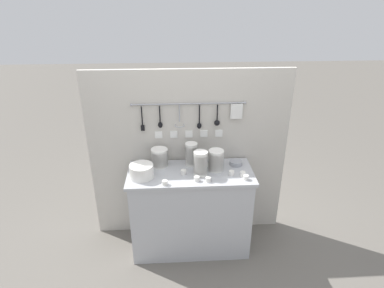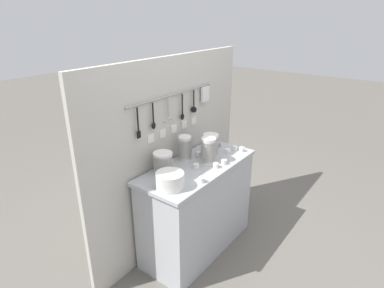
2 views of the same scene
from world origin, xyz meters
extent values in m
plane|color=#666059|center=(0.00, 0.00, 0.00)|extent=(20.00, 20.00, 0.00)
cube|color=#ADAFB5|center=(0.00, 0.00, 0.85)|extent=(1.17, 0.51, 0.03)
cube|color=#ADAFB5|center=(0.00, 0.00, 0.42)|extent=(1.13, 0.49, 0.84)
cube|color=#BCB7AD|center=(0.00, 0.29, 0.88)|extent=(1.97, 0.04, 1.77)
cylinder|color=#93969E|center=(0.00, 0.26, 1.45)|extent=(1.06, 0.01, 0.01)
sphere|color=#93969E|center=(-0.53, 0.26, 1.45)|extent=(0.02, 0.02, 0.02)
sphere|color=#93969E|center=(0.53, 0.26, 1.45)|extent=(0.02, 0.02, 0.02)
cylinder|color=black|center=(-0.44, 0.24, 1.34)|extent=(0.01, 0.01, 0.19)
cube|color=black|center=(-0.44, 0.24, 1.22)|extent=(0.04, 0.01, 0.06)
cylinder|color=#93969E|center=(-0.44, 0.26, 1.45)|extent=(0.01, 0.01, 0.02)
cylinder|color=black|center=(-0.27, 0.24, 1.36)|extent=(0.01, 0.01, 0.16)
ellipsoid|color=black|center=(-0.27, 0.24, 1.25)|extent=(0.04, 0.02, 0.06)
cylinder|color=#93969E|center=(-0.27, 0.26, 1.45)|extent=(0.01, 0.01, 0.02)
cylinder|color=#93969E|center=(-0.09, 0.24, 1.36)|extent=(0.01, 0.01, 0.16)
torus|color=#93969E|center=(-0.09, 0.24, 1.24)|extent=(0.10, 0.10, 0.01)
cylinder|color=#93969E|center=(-0.09, 0.26, 1.45)|extent=(0.01, 0.01, 0.02)
cylinder|color=black|center=(0.10, 0.24, 1.35)|extent=(0.01, 0.01, 0.18)
ellipsoid|color=black|center=(0.10, 0.24, 1.23)|extent=(0.04, 0.02, 0.06)
cylinder|color=#93969E|center=(0.10, 0.26, 1.45)|extent=(0.01, 0.01, 0.02)
cylinder|color=black|center=(0.27, 0.24, 1.36)|extent=(0.01, 0.01, 0.16)
sphere|color=black|center=(0.27, 0.24, 1.26)|extent=(0.06, 0.06, 0.06)
cylinder|color=#93969E|center=(0.27, 0.26, 1.45)|extent=(0.01, 0.01, 0.02)
cube|color=silver|center=(0.45, 0.24, 1.37)|extent=(0.11, 0.02, 0.14)
cylinder|color=#93969E|center=(0.45, 0.26, 1.45)|extent=(0.01, 0.01, 0.02)
cube|color=white|center=(-0.29, 0.27, 1.14)|extent=(0.07, 0.01, 0.07)
cube|color=white|center=(-0.15, 0.27, 1.14)|extent=(0.07, 0.01, 0.07)
cube|color=white|center=(0.00, 0.27, 1.14)|extent=(0.07, 0.01, 0.07)
cube|color=white|center=(0.15, 0.27, 1.14)|extent=(0.07, 0.01, 0.07)
cube|color=white|center=(0.29, 0.27, 1.14)|extent=(0.07, 0.01, 0.07)
cylinder|color=silver|center=(-0.29, 0.14, 0.89)|extent=(0.16, 0.16, 0.04)
cylinder|color=silver|center=(-0.29, 0.14, 0.91)|extent=(0.16, 0.16, 0.04)
cylinder|color=silver|center=(-0.29, 0.14, 0.93)|extent=(0.16, 0.16, 0.04)
cylinder|color=silver|center=(-0.29, 0.14, 0.96)|extent=(0.16, 0.16, 0.04)
cylinder|color=silver|center=(-0.29, 0.14, 0.98)|extent=(0.16, 0.16, 0.04)
cylinder|color=silver|center=(-0.29, 0.14, 1.00)|extent=(0.16, 0.16, 0.04)
cylinder|color=silver|center=(-0.29, 0.14, 1.03)|extent=(0.16, 0.16, 0.04)
cylinder|color=silver|center=(0.02, 0.15, 0.89)|extent=(0.12, 0.12, 0.05)
cylinder|color=silver|center=(0.02, 0.15, 0.92)|extent=(0.12, 0.12, 0.05)
cylinder|color=silver|center=(0.02, 0.15, 0.95)|extent=(0.12, 0.12, 0.05)
cylinder|color=silver|center=(0.02, 0.15, 0.98)|extent=(0.12, 0.12, 0.05)
cylinder|color=silver|center=(0.02, 0.15, 1.01)|extent=(0.12, 0.12, 0.05)
cylinder|color=silver|center=(0.02, 0.15, 1.04)|extent=(0.12, 0.12, 0.05)
cylinder|color=silver|center=(0.02, 0.15, 1.07)|extent=(0.12, 0.12, 0.05)
cylinder|color=silver|center=(0.09, -0.05, 0.89)|extent=(0.13, 0.13, 0.05)
cylinder|color=silver|center=(0.09, -0.05, 0.92)|extent=(0.13, 0.13, 0.05)
cylinder|color=silver|center=(0.09, -0.05, 0.95)|extent=(0.13, 0.13, 0.05)
cylinder|color=silver|center=(0.09, -0.05, 0.98)|extent=(0.13, 0.13, 0.05)
cylinder|color=silver|center=(0.09, -0.05, 1.01)|extent=(0.13, 0.13, 0.05)
cylinder|color=silver|center=(0.09, -0.05, 1.04)|extent=(0.13, 0.13, 0.05)
cylinder|color=silver|center=(0.09, -0.05, 1.07)|extent=(0.13, 0.13, 0.05)
cylinder|color=silver|center=(0.24, 0.03, 0.89)|extent=(0.14, 0.14, 0.05)
cylinder|color=silver|center=(0.24, 0.03, 0.92)|extent=(0.14, 0.14, 0.05)
cylinder|color=silver|center=(0.24, 0.03, 0.94)|extent=(0.14, 0.14, 0.05)
cylinder|color=silver|center=(0.24, 0.03, 0.97)|extent=(0.14, 0.14, 0.05)
cylinder|color=silver|center=(0.24, 0.03, 0.99)|extent=(0.14, 0.14, 0.05)
cylinder|color=silver|center=(0.24, 0.03, 1.02)|extent=(0.14, 0.14, 0.05)
cylinder|color=silver|center=(0.24, 0.03, 1.05)|extent=(0.14, 0.14, 0.05)
cylinder|color=silver|center=(-0.44, -0.06, 0.87)|extent=(0.22, 0.22, 0.01)
cylinder|color=silver|center=(-0.44, -0.06, 0.88)|extent=(0.22, 0.22, 0.01)
cylinder|color=silver|center=(-0.44, -0.06, 0.89)|extent=(0.22, 0.22, 0.01)
cylinder|color=silver|center=(-0.44, -0.06, 0.90)|extent=(0.22, 0.22, 0.01)
cylinder|color=silver|center=(-0.44, -0.06, 0.91)|extent=(0.22, 0.22, 0.01)
cylinder|color=silver|center=(-0.44, -0.06, 0.92)|extent=(0.22, 0.22, 0.01)
cylinder|color=silver|center=(-0.44, -0.06, 0.93)|extent=(0.22, 0.22, 0.01)
cylinder|color=silver|center=(-0.44, -0.06, 0.94)|extent=(0.22, 0.22, 0.01)
cylinder|color=silver|center=(-0.44, -0.06, 0.95)|extent=(0.22, 0.22, 0.01)
cylinder|color=silver|center=(-0.44, -0.06, 0.96)|extent=(0.22, 0.22, 0.01)
cylinder|color=silver|center=(-0.44, -0.06, 0.97)|extent=(0.22, 0.22, 0.01)
cylinder|color=silver|center=(-0.44, -0.06, 0.98)|extent=(0.22, 0.22, 0.01)
cylinder|color=silver|center=(-0.44, -0.06, 0.99)|extent=(0.22, 0.22, 0.01)
cylinder|color=#93969E|center=(0.45, 0.12, 0.89)|extent=(0.12, 0.12, 0.04)
cylinder|color=silver|center=(0.15, -0.17, 0.89)|extent=(0.05, 0.05, 0.04)
cylinder|color=silver|center=(-0.07, -0.03, 0.89)|extent=(0.05, 0.05, 0.04)
cylinder|color=silver|center=(0.49, -0.16, 0.89)|extent=(0.05, 0.05, 0.04)
cylinder|color=silver|center=(0.05, -0.16, 0.89)|extent=(0.05, 0.05, 0.04)
cylinder|color=silver|center=(0.47, -0.10, 0.89)|extent=(0.05, 0.05, 0.04)
cylinder|color=silver|center=(0.37, -0.07, 0.89)|extent=(0.05, 0.05, 0.04)
cylinder|color=silver|center=(0.15, 0.10, 0.89)|extent=(0.05, 0.05, 0.04)
cylinder|color=silver|center=(-0.23, -0.21, 0.89)|extent=(0.05, 0.05, 0.04)
camera|label=1|loc=(-0.14, -2.60, 2.37)|focal=30.00mm
camera|label=2|loc=(-2.03, -1.47, 2.09)|focal=30.00mm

